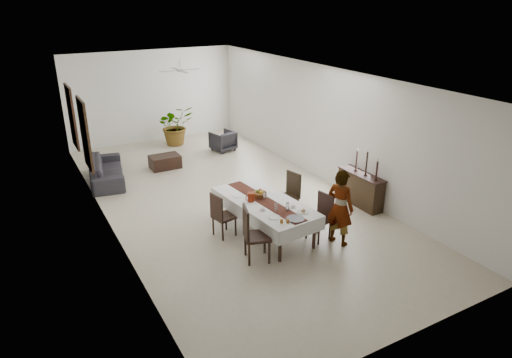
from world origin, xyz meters
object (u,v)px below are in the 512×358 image
red_pitcher (251,197)px  woman (340,208)px  dining_table_top (264,202)px  sofa (106,170)px  sideboard_body (360,190)px

red_pitcher → woman: 1.91m
dining_table_top → woman: (1.14, -1.17, 0.10)m
dining_table_top → woman: 1.64m
red_pitcher → sofa: bearing=114.3°
dining_table_top → sofa: (-2.38, 4.81, -0.41)m
red_pitcher → sofa: (-2.11, 4.68, -0.55)m
sideboard_body → sofa: (-5.22, 4.72, -0.08)m
dining_table_top → sofa: dining_table_top is taller
dining_table_top → sofa: size_ratio=1.09×
sideboard_body → sofa: sideboard_body is taller
dining_table_top → red_pitcher: (-0.27, 0.13, 0.14)m
woman → sideboard_body: 2.16m
red_pitcher → woman: size_ratio=0.12×
dining_table_top → sofa: bearing=110.9°
red_pitcher → sofa: size_ratio=0.09×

